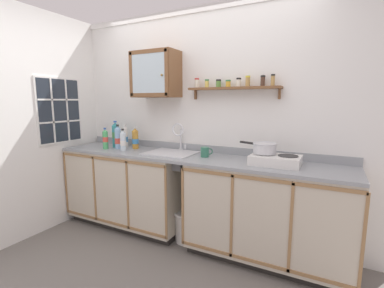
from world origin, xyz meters
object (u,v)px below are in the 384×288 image
hot_plate_stove (275,160)px  bottle_soda_green_4 (105,139)px  mug (205,152)px  sink (172,156)px  bottle_opaque_white_3 (125,137)px  bottle_water_clear_0 (123,141)px  bottle_juice_amber_1 (135,139)px  bottle_detergent_teal_5 (116,135)px  saucepan (264,148)px  wall_cabinet (156,75)px  bottle_water_blue_2 (118,138)px  trash_bin (186,226)px

hot_plate_stove → bottle_soda_green_4: size_ratio=1.70×
hot_plate_stove → mug: bearing=178.0°
sink → bottle_opaque_white_3: sink is taller
bottle_water_clear_0 → bottle_opaque_white_3: bearing=125.8°
bottle_juice_amber_1 → hot_plate_stove: bearing=-3.1°
bottle_detergent_teal_5 → mug: (1.24, -0.03, -0.10)m
bottle_juice_amber_1 → mug: bottle_juice_amber_1 is taller
bottle_juice_amber_1 → bottle_soda_green_4: 0.36m
hot_plate_stove → saucepan: saucepan is taller
wall_cabinet → bottle_juice_amber_1: bearing=-171.7°
sink → bottle_juice_amber_1: (-0.55, 0.05, 0.15)m
bottle_soda_green_4 → bottle_detergent_teal_5: bottle_detergent_teal_5 is taller
sink → mug: (0.41, -0.01, 0.08)m
sink → bottle_detergent_teal_5: 0.85m
bottle_water_blue_2 → bottle_opaque_white_3: bearing=92.0°
saucepan → trash_bin: 1.22m
saucepan → bottle_water_blue_2: bearing=-178.7°
mug → wall_cabinet: size_ratio=0.22×
sink → bottle_juice_amber_1: 0.57m
saucepan → trash_bin: saucepan is taller
hot_plate_stove → bottle_water_clear_0: bottle_water_clear_0 is taller
hot_plate_stove → bottle_soda_green_4: bearing=-177.2°
wall_cabinet → trash_bin: (0.48, -0.17, -1.65)m
bottle_juice_amber_1 → bottle_opaque_white_3: bottle_opaque_white_3 is taller
saucepan → wall_cabinet: wall_cabinet is taller
bottle_detergent_teal_5 → hot_plate_stove: bearing=-1.7°
bottle_water_blue_2 → trash_bin: (0.95, -0.02, -0.91)m
bottle_water_clear_0 → mug: (1.00, 0.11, -0.06)m
bottle_water_blue_2 → wall_cabinet: 0.89m
saucepan → bottle_juice_amber_1: (-1.57, 0.07, -0.03)m
hot_plate_stove → saucepan: 0.15m
bottle_water_clear_0 → bottle_water_blue_2: bottle_water_blue_2 is taller
hot_plate_stove → bottle_opaque_white_3: 1.86m
wall_cabinet → hot_plate_stove: bearing=-5.5°
hot_plate_stove → wall_cabinet: (-1.38, 0.13, 0.83)m
bottle_water_blue_2 → wall_cabinet: (0.47, 0.15, 0.74)m
wall_cabinet → saucepan: bearing=-4.9°
mug → bottle_soda_green_4: bearing=-174.5°
hot_plate_stove → trash_bin: 1.22m
bottle_water_blue_2 → wall_cabinet: wall_cabinet is taller
bottle_opaque_white_3 → bottle_soda_green_4: 0.25m
bottle_water_blue_2 → sink: bearing=4.2°
bottle_water_clear_0 → wall_cabinet: (0.32, 0.22, 0.76)m
saucepan → bottle_water_blue_2: size_ratio=1.27×
hot_plate_stove → bottle_juice_amber_1: 1.68m
bottle_water_clear_0 → bottle_opaque_white_3: (-0.15, 0.20, 0.01)m
sink → trash_bin: 0.78m
bottle_water_clear_0 → bottle_soda_green_4: (-0.27, -0.01, 0.00)m
hot_plate_stove → wall_cabinet: wall_cabinet is taller
sink → saucepan: sink is taller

